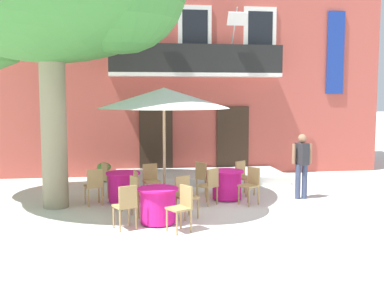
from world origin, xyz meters
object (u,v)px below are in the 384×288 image
(cafe_chair_front_3, at_px, (210,184))
(cafe_umbrella, at_px, (164,99))
(cafe_chair_near_tree_3, at_px, (139,193))
(cafe_chair_middle_0, at_px, (131,187))
(cafe_chair_front_0, at_px, (251,183))
(cafe_chair_middle_1, at_px, (151,179))
(cafe_table_near_tree, at_px, (158,205))
(cafe_table_front, at_px, (227,185))
(cafe_table_middle, at_px, (123,187))
(cafe_chair_front_1, at_px, (243,175))
(ground_planter_left, at_px, (104,171))
(cafe_chair_near_tree_0, at_px, (126,204))
(cafe_chair_near_tree_2, at_px, (185,194))
(cafe_chair_middle_3, at_px, (94,184))
(cafe_chair_middle_2, at_px, (109,177))
(cafe_chair_near_tree_1, at_px, (182,205))
(cafe_chair_front_2, at_px, (204,176))
(pedestrian_near_entrance, at_px, (302,162))

(cafe_chair_front_3, relative_size, cafe_umbrella, 0.31)
(cafe_chair_near_tree_3, relative_size, cafe_chair_middle_0, 1.00)
(cafe_chair_front_0, bearing_deg, cafe_chair_middle_1, 159.26)
(cafe_table_near_tree, distance_m, cafe_chair_middle_1, 2.36)
(cafe_chair_middle_0, distance_m, cafe_table_front, 2.54)
(cafe_table_middle, bearing_deg, cafe_table_near_tree, -70.76)
(cafe_chair_front_1, bearing_deg, cafe_table_front, -137.65)
(cafe_chair_near_tree_3, bearing_deg, ground_planter_left, 102.46)
(cafe_table_near_tree, relative_size, cafe_chair_near_tree_0, 0.95)
(cafe_chair_near_tree_2, relative_size, cafe_chair_middle_0, 1.00)
(cafe_chair_near_tree_3, height_order, cafe_chair_middle_1, same)
(cafe_table_middle, distance_m, cafe_chair_middle_3, 0.77)
(cafe_chair_middle_2, bearing_deg, cafe_chair_middle_3, -108.39)
(cafe_chair_near_tree_1, relative_size, cafe_chair_middle_1, 1.00)
(cafe_chair_near_tree_0, distance_m, cafe_chair_front_1, 4.26)
(cafe_chair_middle_1, distance_m, cafe_chair_front_2, 1.43)
(ground_planter_left, bearing_deg, cafe_table_front, -42.62)
(cafe_chair_near_tree_0, height_order, cafe_chair_middle_3, same)
(cafe_chair_middle_3, bearing_deg, cafe_chair_front_3, -6.41)
(ground_planter_left, bearing_deg, cafe_chair_front_1, -33.13)
(cafe_chair_near_tree_0, distance_m, cafe_chair_near_tree_2, 1.51)
(cafe_chair_near_tree_2, relative_size, cafe_chair_front_3, 1.00)
(cafe_chair_middle_0, height_order, cafe_chair_front_1, same)
(cafe_chair_front_0, bearing_deg, cafe_chair_near_tree_0, -149.26)
(cafe_chair_near_tree_1, xyz_separation_m, cafe_chair_near_tree_3, (-0.82, 1.26, 0.00))
(cafe_chair_middle_3, distance_m, cafe_umbrella, 2.86)
(cafe_umbrella, bearing_deg, cafe_chair_middle_3, 145.95)
(cafe_chair_front_1, bearing_deg, cafe_umbrella, -141.32)
(cafe_chair_near_tree_2, height_order, cafe_chair_front_0, same)
(ground_planter_left, height_order, pedestrian_near_entrance, pedestrian_near_entrance)
(cafe_chair_near_tree_1, bearing_deg, cafe_chair_front_2, 73.34)
(cafe_chair_middle_3, bearing_deg, cafe_chair_front_2, 15.07)
(cafe_chair_middle_0, bearing_deg, cafe_table_near_tree, -68.61)
(cafe_chair_middle_1, xyz_separation_m, cafe_chair_middle_3, (-1.41, -0.53, 0.00))
(cafe_chair_middle_1, distance_m, cafe_table_front, 1.96)
(cafe_chair_middle_1, relative_size, ground_planter_left, 1.52)
(cafe_table_front, xyz_separation_m, cafe_chair_front_2, (-0.51, 0.55, 0.14))
(cafe_table_middle, xyz_separation_m, pedestrian_near_entrance, (4.58, -0.24, 0.56))
(cafe_chair_middle_2, distance_m, cafe_chair_front_2, 2.52)
(cafe_chair_near_tree_3, xyz_separation_m, cafe_chair_middle_2, (-0.74, 2.11, 0.00))
(cafe_chair_near_tree_1, distance_m, cafe_umbrella, 2.49)
(cafe_chair_near_tree_2, bearing_deg, cafe_chair_front_3, 55.73)
(cafe_chair_middle_2, distance_m, cafe_chair_front_0, 3.74)
(cafe_chair_front_2, xyz_separation_m, cafe_umbrella, (-1.20, -1.86, 2.08))
(cafe_chair_middle_1, bearing_deg, ground_planter_left, 116.41)
(cafe_table_middle, distance_m, cafe_chair_middle_1, 0.77)
(cafe_chair_middle_1, distance_m, cafe_chair_front_1, 2.49)
(cafe_chair_front_2, bearing_deg, cafe_chair_front_0, -49.07)
(cafe_chair_front_0, bearing_deg, cafe_chair_near_tree_2, -149.84)
(cafe_table_middle, distance_m, cafe_chair_middle_0, 0.77)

